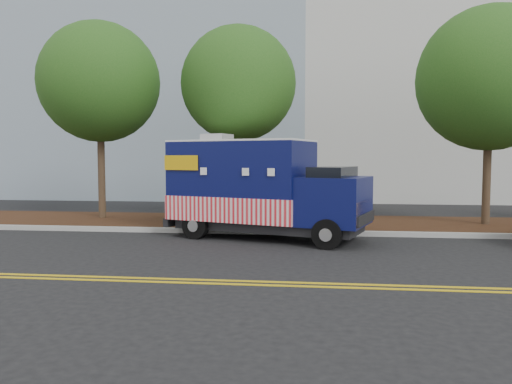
# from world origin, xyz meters

# --- Properties ---
(ground) EXTENTS (120.00, 120.00, 0.00)m
(ground) POSITION_xyz_m (0.00, 0.00, 0.00)
(ground) COLOR black
(ground) RESTS_ON ground
(curb) EXTENTS (120.00, 0.18, 0.15)m
(curb) POSITION_xyz_m (0.00, 1.40, 0.07)
(curb) COLOR #9E9E99
(curb) RESTS_ON ground
(mulch_strip) EXTENTS (120.00, 4.00, 0.15)m
(mulch_strip) POSITION_xyz_m (0.00, 3.50, 0.07)
(mulch_strip) COLOR black
(mulch_strip) RESTS_ON ground
(centerline_near) EXTENTS (120.00, 0.10, 0.01)m
(centerline_near) POSITION_xyz_m (0.00, -4.45, 0.01)
(centerline_near) COLOR gold
(centerline_near) RESTS_ON ground
(centerline_far) EXTENTS (120.00, 0.10, 0.01)m
(centerline_far) POSITION_xyz_m (0.00, -4.70, 0.01)
(centerline_far) COLOR gold
(centerline_far) RESTS_ON ground
(tree_a) EXTENTS (4.32, 4.32, 7.24)m
(tree_a) POSITION_xyz_m (-5.24, 3.74, 5.07)
(tree_a) COLOR #38281C
(tree_a) RESTS_ON ground
(tree_b) EXTENTS (4.03, 4.03, 6.95)m
(tree_b) POSITION_xyz_m (-0.16, 3.78, 4.92)
(tree_b) COLOR #38281C
(tree_b) RESTS_ON ground
(tree_c) EXTENTS (4.69, 4.69, 7.27)m
(tree_c) POSITION_xyz_m (8.17, 3.52, 4.92)
(tree_c) COLOR #38281C
(tree_c) RESTS_ON ground
(sign_post) EXTENTS (0.06, 0.06, 2.40)m
(sign_post) POSITION_xyz_m (-1.80, 1.62, 1.20)
(sign_post) COLOR #473828
(sign_post) RESTS_ON ground
(food_truck) EXTENTS (6.16, 3.78, 3.06)m
(food_truck) POSITION_xyz_m (0.87, 0.74, 1.39)
(food_truck) COLOR black
(food_truck) RESTS_ON ground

